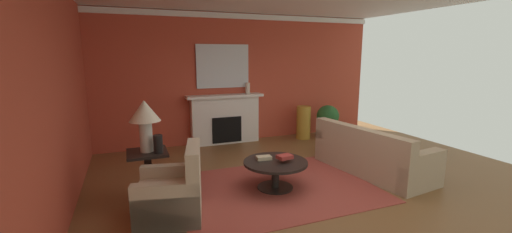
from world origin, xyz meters
TOP-DOWN VIEW (x-y plane):
  - ground_plane at (0.00, 0.00)m, footprint 8.61×8.61m
  - wall_fireplace at (0.00, 3.37)m, footprint 7.14×0.12m
  - wall_window at (-3.33, 0.30)m, footprint 0.12×7.23m
  - crown_moulding at (0.00, 3.29)m, footprint 7.14×0.08m
  - area_rug at (-0.43, 0.29)m, footprint 3.04×2.31m
  - fireplace at (-0.39, 3.16)m, footprint 1.80×0.35m
  - mantel_mirror at (-0.39, 3.28)m, footprint 1.25×0.04m
  - sofa at (1.46, 0.32)m, footprint 1.16×2.20m
  - armchair_near_window at (-2.04, -0.06)m, footprint 0.96×0.96m
  - coffee_table at (-0.43, 0.29)m, footprint 1.00×1.00m
  - side_table at (-2.29, 0.69)m, footprint 0.56×0.56m
  - table_lamp at (-2.29, 0.69)m, footprint 0.44×0.44m
  - vase_mantel_right at (0.16, 3.11)m, footprint 0.11×0.11m
  - vase_tall_corner at (1.54, 2.86)m, footprint 0.35×0.35m
  - vase_on_side_table at (-2.14, 0.57)m, footprint 0.13×0.13m
  - book_red_cover at (-0.56, 0.43)m, footprint 0.25×0.18m
  - book_art_folio at (-0.31, 0.20)m, footprint 0.25×0.20m
  - potted_plant at (2.14, 2.70)m, footprint 0.56×0.56m

SIDE VIEW (x-z plane):
  - ground_plane at x=0.00m, z-range 0.00..0.00m
  - area_rug at x=-0.43m, z-range 0.00..0.01m
  - sofa at x=1.46m, z-range -0.13..0.72m
  - armchair_near_window at x=-2.04m, z-range -0.17..0.78m
  - coffee_table at x=-0.43m, z-range 0.11..0.56m
  - side_table at x=-2.29m, z-range 0.05..0.75m
  - vase_tall_corner at x=1.54m, z-range 0.00..0.81m
  - book_red_cover at x=-0.56m, z-range 0.45..0.50m
  - potted_plant at x=2.14m, z-range 0.08..0.91m
  - book_art_folio at x=-0.31m, z-range 0.50..0.56m
  - fireplace at x=-0.39m, z-range -0.03..1.13m
  - vase_on_side_table at x=-2.14m, z-range 0.70..0.96m
  - table_lamp at x=-2.29m, z-range 0.85..1.60m
  - vase_mantel_right at x=0.16m, z-range 1.16..1.42m
  - wall_fireplace at x=0.00m, z-range 0.00..3.02m
  - wall_window at x=-3.33m, z-range 0.00..3.02m
  - mantel_mirror at x=-0.39m, z-range 1.31..2.31m
  - crown_moulding at x=0.00m, z-range 2.88..3.00m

